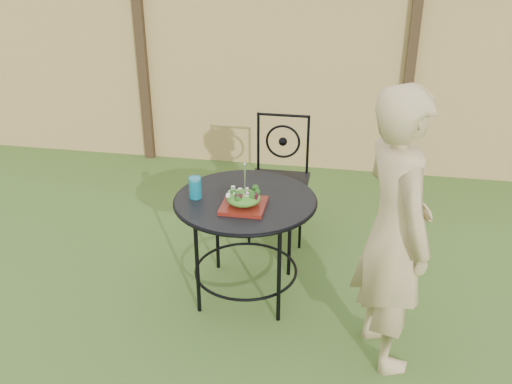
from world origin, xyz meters
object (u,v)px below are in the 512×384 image
patio_table (245,217)px  diner (395,232)px  salad_plate (244,206)px  patio_chair (280,174)px

patio_table → diner: size_ratio=0.56×
patio_table → diner: bearing=-25.9°
diner → salad_plate: 0.95m
patio_table → diner: (0.91, -0.44, 0.23)m
patio_chair → diner: size_ratio=0.58×
patio_chair → salad_plate: size_ratio=3.52×
patio_table → salad_plate: 0.20m
salad_plate → patio_table: bearing=96.4°
patio_table → salad_plate: bearing=-83.6°
patio_chair → patio_table: bearing=-96.2°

